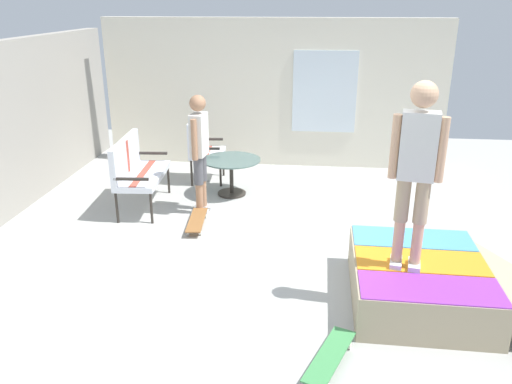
{
  "coord_description": "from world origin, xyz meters",
  "views": [
    {
      "loc": [
        -5.31,
        -0.17,
        2.87
      ],
      "look_at": [
        0.39,
        0.44,
        0.7
      ],
      "focal_mm": 36.05,
      "sensor_mm": 36.0,
      "label": 1
    }
  ],
  "objects_px": {
    "patio_table": "(231,170)",
    "skateboard_spare": "(330,356)",
    "patio_bench": "(135,167)",
    "person_watching": "(199,146)",
    "person_skater": "(417,163)",
    "skate_ramp": "(421,281)",
    "patio_chair_near_house": "(200,145)",
    "skateboard_by_bench": "(197,220)"
  },
  "relations": [
    {
      "from": "patio_chair_near_house",
      "to": "skate_ramp",
      "type": "bearing_deg",
      "value": -138.85
    },
    {
      "from": "patio_chair_near_house",
      "to": "person_watching",
      "type": "height_order",
      "value": "person_watching"
    },
    {
      "from": "skate_ramp",
      "to": "patio_table",
      "type": "relative_size",
      "value": 2.13
    },
    {
      "from": "skate_ramp",
      "to": "person_watching",
      "type": "xyz_separation_m",
      "value": [
        2.06,
        2.67,
        0.75
      ]
    },
    {
      "from": "patio_table",
      "to": "person_watching",
      "type": "bearing_deg",
      "value": 155.8
    },
    {
      "from": "patio_chair_near_house",
      "to": "patio_bench",
      "type": "bearing_deg",
      "value": 150.64
    },
    {
      "from": "patio_table",
      "to": "person_skater",
      "type": "height_order",
      "value": "person_skater"
    },
    {
      "from": "patio_chair_near_house",
      "to": "person_skater",
      "type": "height_order",
      "value": "person_skater"
    },
    {
      "from": "patio_chair_near_house",
      "to": "person_watching",
      "type": "relative_size",
      "value": 0.61
    },
    {
      "from": "patio_bench",
      "to": "skateboard_by_bench",
      "type": "distance_m",
      "value": 1.29
    },
    {
      "from": "skate_ramp",
      "to": "patio_bench",
      "type": "relative_size",
      "value": 1.49
    },
    {
      "from": "person_watching",
      "to": "person_skater",
      "type": "bearing_deg",
      "value": -131.66
    },
    {
      "from": "patio_table",
      "to": "skateboard_spare",
      "type": "relative_size",
      "value": 1.1
    },
    {
      "from": "patio_table",
      "to": "skateboard_by_bench",
      "type": "distance_m",
      "value": 1.32
    },
    {
      "from": "patio_table",
      "to": "person_skater",
      "type": "distance_m",
      "value": 3.77
    },
    {
      "from": "skate_ramp",
      "to": "person_skater",
      "type": "distance_m",
      "value": 1.29
    },
    {
      "from": "person_skater",
      "to": "skateboard_by_bench",
      "type": "distance_m",
      "value": 3.26
    },
    {
      "from": "patio_chair_near_house",
      "to": "skateboard_spare",
      "type": "relative_size",
      "value": 1.25
    },
    {
      "from": "patio_bench",
      "to": "person_watching",
      "type": "relative_size",
      "value": 0.77
    },
    {
      "from": "skateboard_by_bench",
      "to": "skate_ramp",
      "type": "bearing_deg",
      "value": -120.38
    },
    {
      "from": "person_watching",
      "to": "patio_bench",
      "type": "bearing_deg",
      "value": 85.78
    },
    {
      "from": "person_watching",
      "to": "skateboard_by_bench",
      "type": "bearing_deg",
      "value": -175.4
    },
    {
      "from": "patio_table",
      "to": "person_watching",
      "type": "height_order",
      "value": "person_watching"
    },
    {
      "from": "patio_bench",
      "to": "skateboard_by_bench",
      "type": "height_order",
      "value": "patio_bench"
    },
    {
      "from": "patio_chair_near_house",
      "to": "patio_table",
      "type": "xyz_separation_m",
      "value": [
        -0.58,
        -0.6,
        -0.21
      ]
    },
    {
      "from": "person_watching",
      "to": "skateboard_by_bench",
      "type": "distance_m",
      "value": 1.03
    },
    {
      "from": "patio_table",
      "to": "skateboard_by_bench",
      "type": "height_order",
      "value": "patio_table"
    },
    {
      "from": "patio_chair_near_house",
      "to": "skateboard_by_bench",
      "type": "distance_m",
      "value": 1.93
    },
    {
      "from": "patio_bench",
      "to": "person_skater",
      "type": "xyz_separation_m",
      "value": [
        -2.26,
        -3.43,
        0.88
      ]
    },
    {
      "from": "skate_ramp",
      "to": "patio_chair_near_house",
      "type": "bearing_deg",
      "value": 41.15
    },
    {
      "from": "patio_chair_near_house",
      "to": "skateboard_spare",
      "type": "bearing_deg",
      "value": -155.69
    },
    {
      "from": "person_watching",
      "to": "skate_ramp",
      "type": "bearing_deg",
      "value": -127.68
    },
    {
      "from": "patio_bench",
      "to": "patio_table",
      "type": "distance_m",
      "value": 1.47
    },
    {
      "from": "person_watching",
      "to": "skateboard_spare",
      "type": "relative_size",
      "value": 2.04
    },
    {
      "from": "skateboard_by_bench",
      "to": "skateboard_spare",
      "type": "height_order",
      "value": "same"
    },
    {
      "from": "patio_chair_near_house",
      "to": "person_skater",
      "type": "xyz_separation_m",
      "value": [
        -3.5,
        -2.74,
        0.88
      ]
    },
    {
      "from": "patio_table",
      "to": "person_skater",
      "type": "xyz_separation_m",
      "value": [
        -2.91,
        -2.14,
        1.09
      ]
    },
    {
      "from": "patio_bench",
      "to": "patio_chair_near_house",
      "type": "distance_m",
      "value": 1.42
    },
    {
      "from": "person_skater",
      "to": "skateboard_by_bench",
      "type": "xyz_separation_m",
      "value": [
        1.67,
        2.42,
        -1.41
      ]
    },
    {
      "from": "skate_ramp",
      "to": "patio_bench",
      "type": "distance_m",
      "value": 4.23
    },
    {
      "from": "skate_ramp",
      "to": "person_skater",
      "type": "height_order",
      "value": "person_skater"
    },
    {
      "from": "patio_bench",
      "to": "skate_ramp",
      "type": "bearing_deg",
      "value": -120.37
    }
  ]
}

